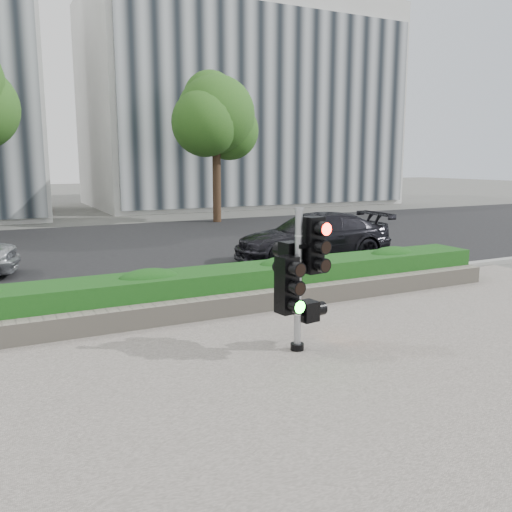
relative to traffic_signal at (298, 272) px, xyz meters
name	(u,v)px	position (x,y,z in m)	size (l,w,h in m)	color
ground	(281,350)	(-0.19, 0.14, -1.15)	(120.00, 120.00, 0.00)	#51514C
sidewalk	(400,423)	(-0.19, -2.36, -1.13)	(16.00, 11.00, 0.03)	#9E9389
road	(121,249)	(-0.19, 10.14, -1.14)	(60.00, 13.00, 0.02)	black
curb	(202,297)	(-0.19, 3.29, -1.09)	(60.00, 0.25, 0.12)	gray
stone_wall	(227,305)	(-0.19, 2.04, -0.95)	(12.00, 0.32, 0.34)	gray
hedge	(213,288)	(-0.19, 2.69, -0.78)	(12.00, 1.00, 0.68)	#2A7022
building_right	(239,106)	(10.81, 25.14, 4.85)	(18.00, 10.00, 12.00)	#B7B7B2
tree_right	(215,118)	(5.29, 15.69, 3.33)	(4.10, 3.58, 6.53)	black
traffic_signal	(298,272)	(0.00, 0.00, 0.00)	(0.72, 0.57, 2.03)	black
car_dark	(313,237)	(4.03, 5.91, -0.50)	(1.78, 4.37, 1.27)	black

